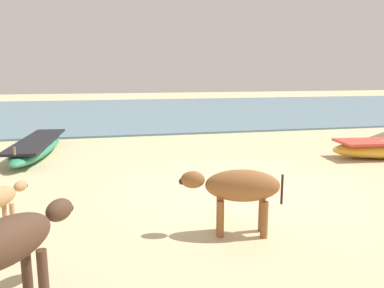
{
  "coord_description": "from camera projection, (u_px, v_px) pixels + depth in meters",
  "views": [
    {
      "loc": [
        -2.73,
        -7.32,
        2.45
      ],
      "look_at": [
        -0.55,
        2.23,
        0.6
      ],
      "focal_mm": 35.33,
      "sensor_mm": 36.0,
      "label": 1
    }
  ],
  "objects": [
    {
      "name": "cow_second_adult_dark",
      "position": [
        10.0,
        243.0,
        3.85
      ],
      "size": [
        1.19,
        1.4,
        1.02
      ],
      "rotation": [
        0.0,
        0.0,
        0.91
      ],
      "color": "#4C3323",
      "rests_on": "ground"
    },
    {
      "name": "sea_water",
      "position": [
        149.0,
        110.0,
        24.66
      ],
      "size": [
        60.0,
        20.0,
        0.08
      ],
      "primitive_type": "cube",
      "color": "slate",
      "rests_on": "ground"
    },
    {
      "name": "ground",
      "position": [
        240.0,
        189.0,
        8.06
      ],
      "size": [
        80.0,
        80.0,
        0.0
      ],
      "primitive_type": "plane",
      "color": "#CCB789"
    },
    {
      "name": "fishing_boat_2",
      "position": [
        37.0,
        146.0,
        11.46
      ],
      "size": [
        1.28,
        4.9,
        0.67
      ],
      "rotation": [
        0.0,
        0.0,
        4.64
      ],
      "color": "#338C66",
      "rests_on": "ground"
    },
    {
      "name": "cow_adult_brown",
      "position": [
        238.0,
        188.0,
        5.71
      ],
      "size": [
        1.55,
        0.74,
        1.02
      ],
      "rotation": [
        0.0,
        0.0,
        2.87
      ],
      "color": "brown",
      "rests_on": "ground"
    }
  ]
}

